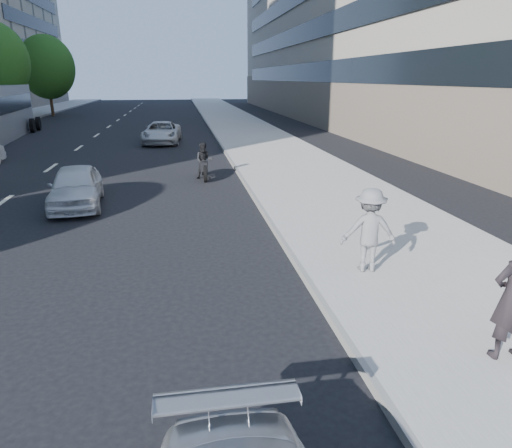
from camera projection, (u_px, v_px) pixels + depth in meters
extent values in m
plane|color=black|center=(236.00, 307.00, 7.86)|extent=(160.00, 160.00, 0.00)
cube|color=gray|center=(262.00, 143.00, 27.25)|extent=(5.00, 120.00, 0.15)
cylinder|color=#382616|center=(2.00, 110.00, 33.48)|extent=(0.30, 0.30, 2.97)
cylinder|color=#382616|center=(52.00, 103.00, 46.69)|extent=(0.30, 0.30, 2.62)
ellipsoid|color=#214913|center=(47.00, 67.00, 45.63)|extent=(5.40, 5.40, 6.21)
imported|color=slate|center=(369.00, 230.00, 8.77)|extent=(1.15, 0.77, 1.65)
imported|color=silver|center=(76.00, 186.00, 13.89)|extent=(1.84, 3.76, 1.23)
imported|color=silver|center=(162.00, 132.00, 27.43)|extent=(2.38, 4.66, 1.26)
cylinder|color=black|center=(205.00, 174.00, 17.19)|extent=(0.17, 0.65, 0.64)
cylinder|color=black|center=(203.00, 167.00, 18.50)|extent=(0.17, 0.65, 0.64)
cube|color=black|center=(204.00, 164.00, 17.77)|extent=(0.35, 1.22, 0.35)
imported|color=black|center=(204.00, 161.00, 17.63)|extent=(0.74, 0.60, 1.42)
cube|color=black|center=(12.00, 104.00, 28.89)|extent=(1.18, 11.45, 1.00)
cylinder|color=black|center=(2.00, 136.00, 27.06)|extent=(0.35, 1.02, 1.00)
cylinder|color=black|center=(32.00, 126.00, 32.69)|extent=(0.35, 1.02, 1.00)
cylinder|color=black|center=(3.00, 124.00, 33.72)|extent=(0.35, 1.02, 1.00)
cylinder|color=black|center=(38.00, 124.00, 34.10)|extent=(0.35, 1.02, 1.00)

